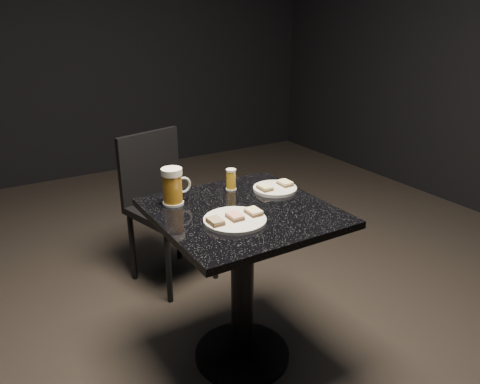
# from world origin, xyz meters

# --- Properties ---
(floor) EXTENTS (6.00, 6.00, 0.00)m
(floor) POSITION_xyz_m (0.00, 0.00, 0.00)
(floor) COLOR black
(floor) RESTS_ON ground
(plate_large) EXTENTS (0.25, 0.25, 0.01)m
(plate_large) POSITION_xyz_m (-0.09, -0.09, 0.76)
(plate_large) COLOR silver
(plate_large) RESTS_ON table
(plate_small) EXTENTS (0.20, 0.20, 0.01)m
(plate_small) POSITION_xyz_m (0.24, 0.11, 0.76)
(plate_small) COLOR white
(plate_small) RESTS_ON table
(table) EXTENTS (0.70, 0.70, 0.75)m
(table) POSITION_xyz_m (0.00, 0.00, 0.51)
(table) COLOR black
(table) RESTS_ON floor
(beer_mug) EXTENTS (0.13, 0.09, 0.16)m
(beer_mug) POSITION_xyz_m (-0.22, 0.20, 0.83)
(beer_mug) COLOR silver
(beer_mug) RESTS_ON table
(beer_tumbler) EXTENTS (0.05, 0.05, 0.10)m
(beer_tumbler) POSITION_xyz_m (0.07, 0.22, 0.80)
(beer_tumbler) COLOR silver
(beer_tumbler) RESTS_ON table
(chair) EXTENTS (0.49, 0.49, 0.87)m
(chair) POSITION_xyz_m (-0.01, 0.86, 0.50)
(chair) COLOR black
(chair) RESTS_ON floor
(canapes_on_plate_large) EXTENTS (0.22, 0.07, 0.02)m
(canapes_on_plate_large) POSITION_xyz_m (-0.09, -0.09, 0.77)
(canapes_on_plate_large) COLOR #4C3521
(canapes_on_plate_large) RESTS_ON plate_large
(canapes_on_plate_small) EXTENTS (0.16, 0.07, 0.02)m
(canapes_on_plate_small) POSITION_xyz_m (0.24, 0.11, 0.77)
(canapes_on_plate_small) COLOR #4C3521
(canapes_on_plate_small) RESTS_ON plate_small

